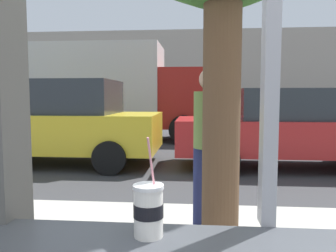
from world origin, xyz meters
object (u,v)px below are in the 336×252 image
object	(u,v)px
parked_car_red	(292,128)
pedestrian	(209,138)
soda_cup_left	(148,210)
parked_car_yellow	(62,122)
box_truck	(111,90)

from	to	relation	value
parked_car_red	pedestrian	world-z (taller)	pedestrian
soda_cup_left	parked_car_red	world-z (taller)	parked_car_red
parked_car_yellow	box_truck	distance (m)	4.27
box_truck	soda_cup_left	bearing A→B (deg)	-74.78
parked_car_yellow	pedestrian	size ratio (longest dim) A/B	2.58
parked_car_red	box_truck	xyz separation A→B (m)	(-4.84, 4.20, 0.86)
parked_car_red	pedestrian	distance (m)	4.05
pedestrian	box_truck	bearing A→B (deg)	111.18
soda_cup_left	pedestrian	xyz separation A→B (m)	(0.28, 2.29, -0.05)
parked_car_yellow	pedestrian	bearing A→B (deg)	-50.16
soda_cup_left	pedestrian	distance (m)	2.31
parked_car_red	parked_car_yellow	bearing A→B (deg)	180.00
parked_car_yellow	box_truck	xyz separation A→B (m)	(-0.01, 4.20, 0.79)
parked_car_yellow	pedestrian	distance (m)	4.71
parked_car_red	box_truck	world-z (taller)	box_truck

